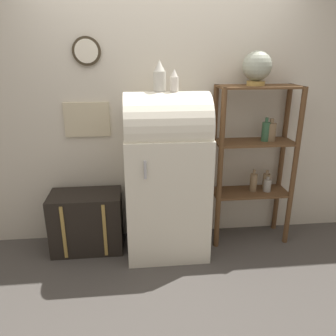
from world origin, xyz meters
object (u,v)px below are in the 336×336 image
at_px(globe, 257,67).
at_px(vase_left, 160,77).
at_px(suitcase_trunk, 87,222).
at_px(vase_center, 174,81).
at_px(refrigerator, 167,173).

relative_size(globe, vase_left, 1.19).
relative_size(suitcase_trunk, vase_center, 3.67).
bearing_deg(suitcase_trunk, globe, 1.67).
height_order(globe, vase_left, globe).
bearing_deg(globe, refrigerator, -171.39).
distance_m(refrigerator, vase_left, 0.87).
xyz_separation_m(globe, vase_center, (-0.76, -0.14, -0.11)).
xyz_separation_m(refrigerator, suitcase_trunk, (-0.78, 0.08, -0.50)).
height_order(refrigerator, suitcase_trunk, refrigerator).
distance_m(refrigerator, globe, 1.26).
height_order(vase_left, vase_center, vase_left).
bearing_deg(suitcase_trunk, vase_left, -5.21).
bearing_deg(vase_center, vase_left, 167.64).
distance_m(refrigerator, vase_center, 0.83).
relative_size(refrigerator, globe, 5.13).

